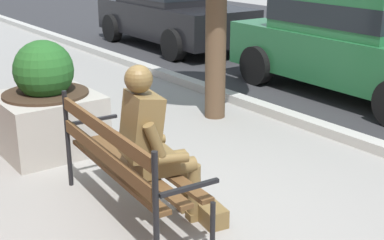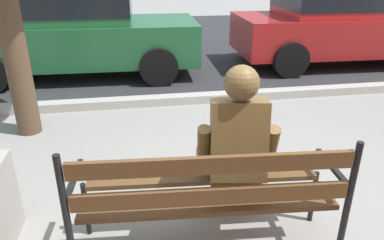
{
  "view_description": "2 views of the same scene",
  "coord_description": "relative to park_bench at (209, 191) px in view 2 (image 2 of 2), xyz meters",
  "views": [
    {
      "loc": [
        3.34,
        -2.1,
        2.25
      ],
      "look_at": [
        -0.26,
        0.56,
        0.75
      ],
      "focal_mm": 49.91,
      "sensor_mm": 36.0,
      "label": 1
    },
    {
      "loc": [
        -0.71,
        -2.1,
        1.93
      ],
      "look_at": [
        -0.26,
        0.56,
        0.75
      ],
      "focal_mm": 33.99,
      "sensor_mm": 36.0,
      "label": 2
    }
  ],
  "objects": [
    {
      "name": "park_bench",
      "position": [
        0.0,
        0.0,
        0.0
      ],
      "size": [
        1.83,
        0.67,
        0.95
      ],
      "color": "brown",
      "rests_on": "ground"
    },
    {
      "name": "parked_car_green",
      "position": [
        -1.37,
        4.83,
        0.3
      ],
      "size": [
        4.15,
        2.01,
        1.56
      ],
      "color": "#236638",
      "rests_on": "ground"
    },
    {
      "name": "ground_plane",
      "position": [
        0.27,
        0.15,
        -0.54
      ],
      "size": [
        80.0,
        80.0,
        0.0
      ],
      "primitive_type": "plane",
      "color": "gray"
    },
    {
      "name": "parked_car_red",
      "position": [
        3.64,
        4.83,
        0.3
      ],
      "size": [
        4.15,
        2.01,
        1.56
      ],
      "color": "#B21E1E",
      "rests_on": "ground"
    },
    {
      "name": "street_surface",
      "position": [
        0.27,
        7.65,
        -0.54
      ],
      "size": [
        60.0,
        9.0,
        0.01
      ],
      "primitive_type": "cube",
      "color": "#2D2D30",
      "rests_on": "ground"
    },
    {
      "name": "curb_stone",
      "position": [
        0.27,
        3.05,
        -0.48
      ],
      "size": [
        60.0,
        0.2,
        0.12
      ],
      "primitive_type": "cube",
      "color": "#B2AFA8",
      "rests_on": "ground"
    },
    {
      "name": "bronze_statue_seated",
      "position": [
        0.24,
        0.21,
        0.12
      ],
      "size": [
        0.73,
        0.79,
        1.37
      ],
      "color": "brown",
      "rests_on": "ground"
    }
  ]
}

